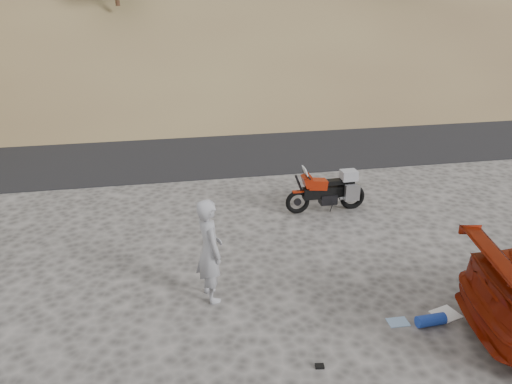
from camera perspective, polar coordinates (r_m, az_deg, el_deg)
ground at (r=9.31m, az=7.03°, el=-10.28°), size 140.00×140.00×0.00m
road at (r=17.34m, az=-1.80°, el=5.90°), size 120.00×7.00×0.05m
motorcycle at (r=11.92m, az=8.43°, el=0.11°), size 1.97×0.59×1.17m
man at (r=8.92m, az=-5.12°, el=-11.83°), size 0.60×0.77×1.86m
gear_white_cloth at (r=9.04m, az=20.87°, el=-12.92°), size 0.50×0.47×0.01m
gear_blue_mat at (r=8.66m, az=19.35°, el=-13.65°), size 0.49×0.21×0.19m
gear_glove_a at (r=7.58m, az=7.28°, el=-19.14°), size 0.14×0.11×0.04m
gear_blue_cloth at (r=8.62m, az=15.91°, el=-14.11°), size 0.34×0.25×0.01m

